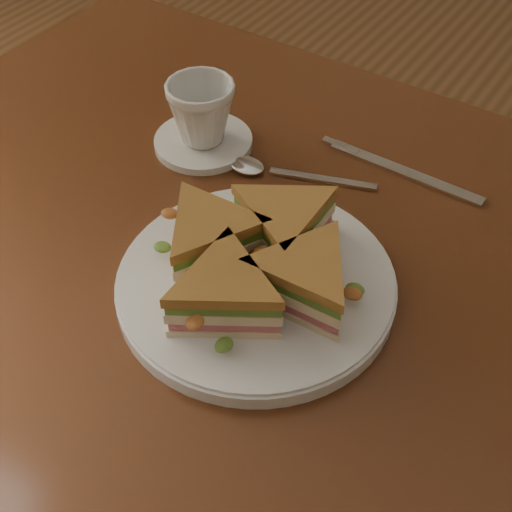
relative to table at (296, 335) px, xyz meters
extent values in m
cube|color=#3A1B0D|center=(0.00, 0.00, 0.08)|extent=(1.20, 0.80, 0.04)
cylinder|color=#341B0F|center=(-0.54, 0.34, -0.30)|extent=(0.06, 0.06, 0.71)
cylinder|color=silver|center=(-0.03, -0.04, 0.11)|extent=(0.29, 0.29, 0.02)
cube|color=silver|center=(-0.06, 0.15, 0.10)|extent=(0.13, 0.05, 0.00)
ellipsoid|color=silver|center=(-0.15, 0.12, 0.10)|extent=(0.05, 0.03, 0.01)
cube|color=silver|center=(0.02, 0.22, 0.10)|extent=(0.20, 0.02, 0.00)
cube|color=silver|center=(-0.07, 0.22, 0.10)|extent=(0.05, 0.01, 0.00)
cylinder|color=silver|center=(-0.22, 0.13, 0.10)|extent=(0.12, 0.12, 0.01)
imported|color=silver|center=(-0.22, 0.13, 0.15)|extent=(0.10, 0.10, 0.08)
camera|label=1|loc=(0.24, -0.45, 0.65)|focal=50.00mm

